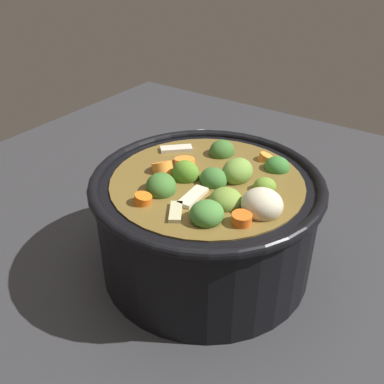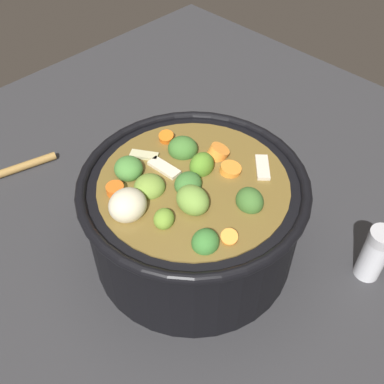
% 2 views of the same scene
% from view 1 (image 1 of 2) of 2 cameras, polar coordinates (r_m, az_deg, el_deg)
% --- Properties ---
extents(ground_plane, '(1.10, 1.10, 0.00)m').
position_cam_1_polar(ground_plane, '(0.59, 1.74, -9.25)').
color(ground_plane, '#2D2D30').
extents(cooking_pot, '(0.28, 0.28, 0.15)m').
position_cam_1_polar(cooking_pot, '(0.55, 1.89, -3.69)').
color(cooking_pot, black).
rests_on(cooking_pot, ground_plane).
extents(salt_shaker, '(0.03, 0.03, 0.08)m').
position_cam_1_polar(salt_shaker, '(0.76, 1.28, 4.79)').
color(salt_shaker, silver).
rests_on(salt_shaker, ground_plane).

